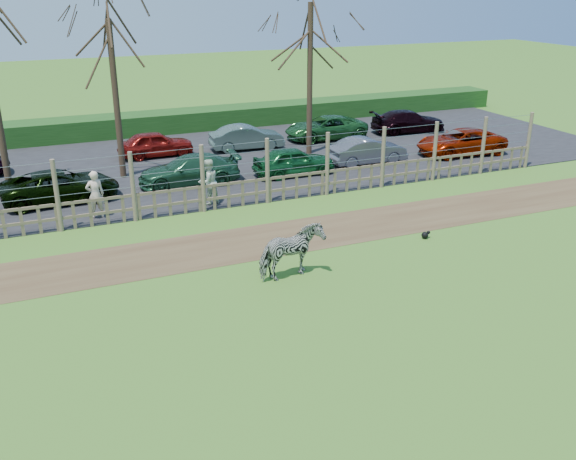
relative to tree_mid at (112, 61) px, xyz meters
name	(u,v)px	position (x,y,z in m)	size (l,w,h in m)	color
ground	(290,307)	(2.00, -13.50, -4.87)	(120.00, 120.00, 0.00)	olive
dirt_strip	(235,245)	(2.00, -9.00, -4.86)	(34.00, 2.80, 0.01)	brown
asphalt	(164,166)	(2.00, 1.00, -4.85)	(44.00, 13.00, 0.04)	#232326
hedge	(135,125)	(2.00, 8.00, -4.32)	(46.00, 2.00, 1.10)	#1E4716
fence	(203,190)	(2.00, -5.50, -4.06)	(30.16, 0.16, 2.50)	brown
tree_mid	(112,61)	(0.00, 0.00, 0.00)	(4.80, 4.80, 6.83)	#3D2B1E
tree_right	(310,42)	(9.00, 0.50, 0.37)	(4.80, 4.80, 7.35)	#3D2B1E
zebra	(291,252)	(2.73, -11.88, -4.08)	(0.85, 1.87, 1.58)	gray
visitor_a	(95,195)	(-1.71, -4.76, -3.96)	(0.63, 0.41, 1.72)	beige
visitor_b	(208,182)	(2.38, -4.85, -3.96)	(0.84, 0.65, 1.72)	beige
crow	(425,235)	(7.96, -10.89, -4.75)	(0.31, 0.23, 0.25)	black
car_2	(60,186)	(-2.71, -2.36, -4.23)	(1.99, 4.32, 1.20)	black
car_3	(189,170)	(2.35, -2.15, -4.23)	(1.68, 4.13, 1.20)	#225033
car_4	(294,161)	(6.86, -2.57, -4.23)	(1.42, 3.52, 1.20)	#125223
car_5	(367,151)	(10.66, -2.25, -4.23)	(1.27, 3.64, 1.20)	#54555E
car_6	(461,142)	(15.65, -2.53, -4.23)	(1.99, 4.32, 1.20)	#911901
car_10	(156,144)	(2.04, 2.84, -4.23)	(1.42, 3.52, 1.20)	maroon
car_11	(247,137)	(6.47, 2.40, -4.23)	(1.27, 3.64, 1.20)	#50665C
car_12	(326,128)	(11.06, 2.86, -4.23)	(1.99, 4.32, 1.20)	#205723
car_13	(408,121)	(15.97, 2.54, -4.23)	(1.68, 4.13, 1.20)	black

